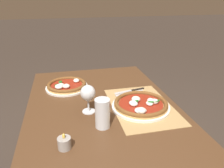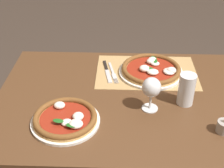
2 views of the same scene
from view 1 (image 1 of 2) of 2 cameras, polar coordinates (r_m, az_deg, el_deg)
The scene contains 9 objects.
dining_table at distance 1.32m, azimuth -2.50°, elevation -9.70°, with size 1.27×0.84×0.74m.
paper_placemat at distance 1.26m, azimuth 7.68°, elevation -5.62°, with size 0.51×0.33×0.00m, color #A88451.
pizza_near at distance 1.23m, azimuth 7.56°, elevation -5.31°, with size 0.32×0.32×0.05m.
pizza_far at distance 1.50m, azimuth -11.76°, elevation -0.38°, with size 0.28×0.28×0.05m.
wine_glass at distance 1.15m, azimuth -6.30°, elevation -2.64°, with size 0.08×0.08×0.16m.
pint_glass at distance 1.04m, azimuth -2.50°, elevation -7.80°, with size 0.07×0.07×0.15m.
fork at distance 1.40m, azimuth 4.55°, elevation -2.34°, with size 0.06×0.20×0.00m.
knife at distance 1.43m, azimuth 4.61°, elevation -1.81°, with size 0.06×0.21×0.01m.
votive_candle at distance 0.95m, azimuth -12.33°, elevation -14.92°, with size 0.06×0.06×0.07m.
Camera 1 is at (-1.09, 0.20, 1.34)m, focal length 35.00 mm.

